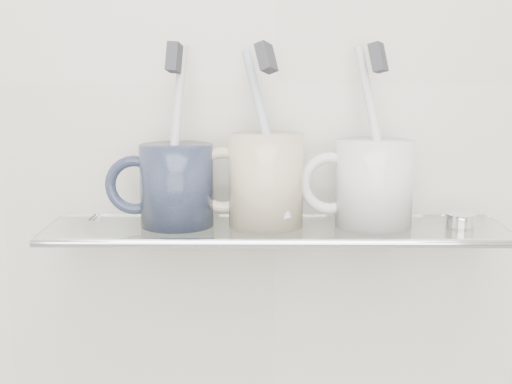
{
  "coord_description": "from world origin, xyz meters",
  "views": [
    {
      "loc": [
        -0.02,
        0.28,
        1.28
      ],
      "look_at": [
        -0.02,
        1.04,
        1.14
      ],
      "focal_mm": 50.0,
      "sensor_mm": 36.0,
      "label": 1
    }
  ],
  "objects_px": {
    "mug_left": "(177,185)",
    "mug_right": "(374,183)",
    "mug_center": "(266,180)",
    "shelf_glass": "(276,230)"
  },
  "relations": [
    {
      "from": "mug_left",
      "to": "mug_right",
      "type": "relative_size",
      "value": 0.95
    },
    {
      "from": "mug_right",
      "to": "mug_left",
      "type": "bearing_deg",
      "value": -158.66
    },
    {
      "from": "mug_left",
      "to": "mug_right",
      "type": "height_order",
      "value": "mug_right"
    },
    {
      "from": "mug_center",
      "to": "mug_right",
      "type": "height_order",
      "value": "mug_center"
    },
    {
      "from": "shelf_glass",
      "to": "mug_center",
      "type": "distance_m",
      "value": 0.06
    },
    {
      "from": "mug_left",
      "to": "mug_center",
      "type": "bearing_deg",
      "value": 9.43
    },
    {
      "from": "mug_center",
      "to": "mug_right",
      "type": "distance_m",
      "value": 0.12
    },
    {
      "from": "shelf_glass",
      "to": "mug_right",
      "type": "xyz_separation_m",
      "value": [
        0.11,
        0.0,
        0.05
      ]
    },
    {
      "from": "mug_center",
      "to": "mug_right",
      "type": "xyz_separation_m",
      "value": [
        0.12,
        0.0,
        -0.0
      ]
    },
    {
      "from": "mug_right",
      "to": "shelf_glass",
      "type": "bearing_deg",
      "value": -155.97
    }
  ]
}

